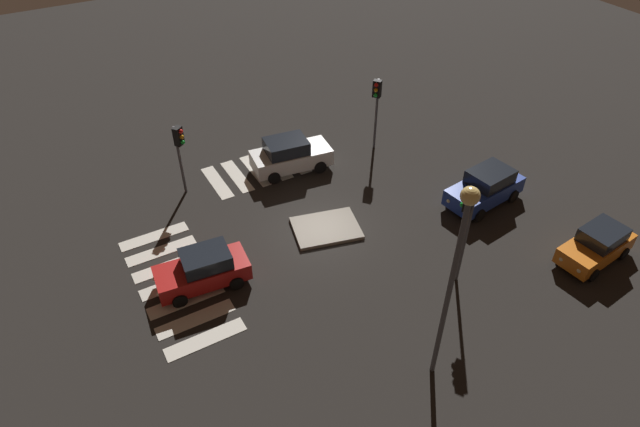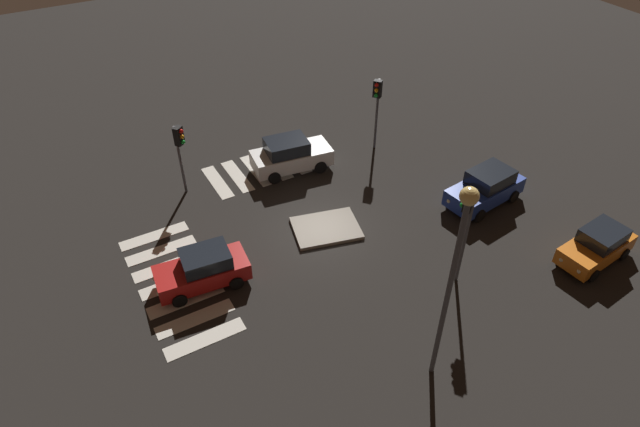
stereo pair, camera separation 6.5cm
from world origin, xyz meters
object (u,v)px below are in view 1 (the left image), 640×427
Objects in this scene: traffic_island at (326,228)px; car_white at (290,155)px; traffic_light_south at (377,98)px; car_red at (203,269)px; car_blue at (485,187)px; street_lamp at (456,260)px; car_orange at (597,245)px; traffic_light_east at (179,144)px; traffic_light_west at (467,214)px.

traffic_island is 0.80× the size of car_white.
car_white is at bearing -42.70° from traffic_light_south.
car_red is 0.94× the size of traffic_light_south.
car_white reaches higher than car_red.
car_blue is 11.87m from street_lamp.
car_orange is 0.90× the size of traffic_light_south.
car_blue is 15.33m from traffic_light_east.
traffic_island is 12.16m from car_orange.
car_orange reaches higher than traffic_island.
traffic_light_south is at bearing -46.62° from traffic_light_west.
traffic_light_south is (-12.29, -5.39, 2.41)m from car_red.
traffic_light_east is (4.75, -6.14, 2.86)m from traffic_island.
street_lamp is at bearing -88.56° from car_white.
street_lamp is (10.01, 1.09, 4.80)m from car_orange.
traffic_light_west reaches higher than car_red.
traffic_light_west is at bearing 37.56° from traffic_light_south.
car_red is (7.14, 5.88, -0.09)m from car_white.
car_white is 11.45m from traffic_light_west.
car_blue is 0.92× the size of traffic_light_west.
car_orange is 0.86× the size of car_white.
car_orange is at bearing 161.07° from car_red.
car_blue is 1.08× the size of car_red.
car_orange is at bearing 97.00° from car_blue.
traffic_light_east is at bearing -39.65° from car_blue.
car_blue is at bearing -81.67° from car_orange.
traffic_light_west reaches higher than car_orange.
car_blue is 0.97× the size of car_white.
traffic_island is 0.92× the size of car_orange.
traffic_island is 0.43× the size of street_lamp.
car_blue is 14.40m from car_red.
street_lamp reaches higher than traffic_light_south.
car_orange is at bearing 141.00° from traffic_island.
car_blue is at bearing 179.30° from car_red.
traffic_light_east is 15.67m from street_lamp.
car_red is 11.04m from traffic_light_west.
traffic_light_east is (14.19, -13.78, 2.14)m from car_orange.
traffic_island is 6.33m from car_red.
traffic_light_east is at bearing 179.81° from car_white.
car_orange is 11.15m from street_lamp.
car_white is 1.11× the size of car_red.
car_orange is 0.47× the size of street_lamp.
car_red is at bearing -133.24° from car_white.
car_red is (15.70, -7.15, 0.03)m from car_orange.
car_orange is 0.96× the size of car_red.
traffic_light_west reaches higher than car_white.
car_orange is at bearing -49.44° from car_white.
traffic_light_south is 0.91× the size of traffic_light_west.
car_orange is at bearing 68.06° from traffic_light_south.
street_lamp is (3.75, 3.24, 2.03)m from traffic_light_west.
car_blue is 1.12× the size of car_orange.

